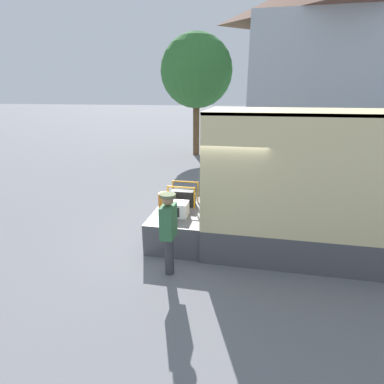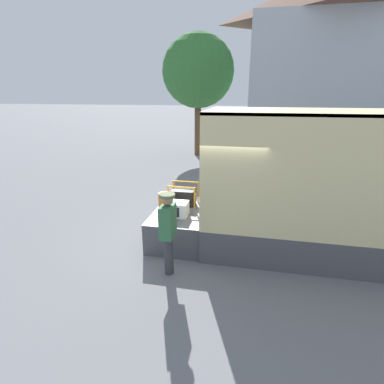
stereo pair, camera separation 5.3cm
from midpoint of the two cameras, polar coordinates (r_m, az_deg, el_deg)
The scene contains 8 objects.
ground_plane at distance 7.46m, azimuth 2.63°, elevation -9.03°, with size 160.00×160.00×0.00m, color slate.
tailgate_deck at distance 7.41m, azimuth -2.19°, elevation -6.09°, with size 1.26×2.07×0.73m, color #4C4C51.
microwave at distance 6.89m, azimuth -3.23°, elevation -3.24°, with size 0.53×0.40×0.33m.
portable_generator at distance 7.56m, azimuth -1.70°, elevation -0.90°, with size 0.70×0.51×0.55m.
orange_bucket at distance 7.36m, azimuth -5.41°, elevation -1.65°, with size 0.32×0.32×0.39m.
worker_person at distance 5.73m, azimuth -4.77°, elevation -6.54°, with size 0.30×0.44×1.67m.
house_backdrop at distance 19.43m, azimuth 23.96°, elevation 21.14°, with size 8.66×7.06×9.52m.
street_tree at distance 17.27m, azimuth 0.76°, elevation 21.96°, with size 3.85×3.85×6.45m.
Camera 1 is at (0.94, -6.55, 3.43)m, focal length 28.00 mm.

